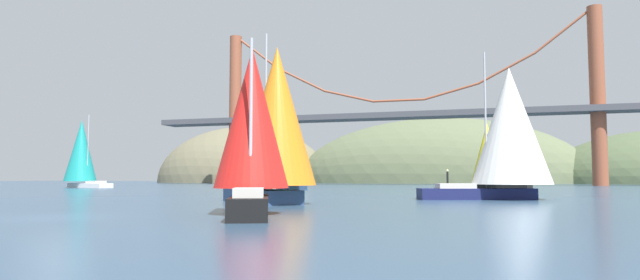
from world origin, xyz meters
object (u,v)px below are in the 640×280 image
(sailboat_white_mainsail, at_px, (508,129))
(sailboat_green_sail, at_px, (287,150))
(sailboat_teal_sail, at_px, (82,153))
(sailboat_red_spinnaker, at_px, (252,126))
(channel_buoy, at_px, (448,190))
(sailboat_orange_sail, at_px, (275,122))
(sailboat_yellow_sail, at_px, (489,155))

(sailboat_white_mainsail, bearing_deg, sailboat_green_sail, 141.25)
(sailboat_teal_sail, xyz_separation_m, sailboat_red_spinnaker, (51.13, -48.18, -1.68))
(sailboat_green_sail, bearing_deg, sailboat_white_mainsail, -38.75)
(channel_buoy, bearing_deg, sailboat_orange_sail, -110.47)
(sailboat_orange_sail, xyz_separation_m, sailboat_red_spinnaker, (2.33, -8.67, -1.09))
(sailboat_red_spinnaker, distance_m, sailboat_green_sail, 42.30)
(sailboat_green_sail, relative_size, channel_buoy, 3.67)
(sailboat_orange_sail, distance_m, channel_buoy, 25.63)
(sailboat_yellow_sail, distance_m, sailboat_red_spinnaker, 45.06)
(sailboat_red_spinnaker, xyz_separation_m, sailboat_green_sail, (-13.29, 40.15, 1.12))
(sailboat_white_mainsail, distance_m, sailboat_green_sail, 31.95)
(sailboat_yellow_sail, relative_size, sailboat_green_sail, 0.91)
(sailboat_white_mainsail, bearing_deg, sailboat_red_spinnaker, -119.97)
(sailboat_orange_sail, relative_size, sailboat_red_spinnaker, 1.44)
(sailboat_white_mainsail, height_order, channel_buoy, sailboat_white_mainsail)
(sailboat_yellow_sail, xyz_separation_m, sailboat_red_spinnaker, (-10.61, -43.79, -0.36))
(channel_buoy, bearing_deg, sailboat_teal_sail, 164.58)
(sailboat_red_spinnaker, bearing_deg, sailboat_teal_sail, 136.70)
(sailboat_green_sail, height_order, channel_buoy, sailboat_green_sail)
(sailboat_teal_sail, relative_size, sailboat_green_sail, 1.19)
(sailboat_yellow_sail, height_order, sailboat_green_sail, sailboat_green_sail)
(sailboat_white_mainsail, xyz_separation_m, sailboat_red_spinnaker, (-11.62, -20.15, -1.33))
(sailboat_white_mainsail, bearing_deg, sailboat_teal_sail, 155.93)
(sailboat_red_spinnaker, height_order, channel_buoy, sailboat_red_spinnaker)
(sailboat_white_mainsail, bearing_deg, sailboat_orange_sail, -140.54)
(sailboat_white_mainsail, distance_m, sailboat_red_spinnaker, 23.29)
(sailboat_teal_sail, relative_size, channel_buoy, 4.36)
(sailboat_orange_sail, xyz_separation_m, sailboat_green_sail, (-10.96, 31.48, 0.03))
(sailboat_white_mainsail, relative_size, sailboat_green_sail, 1.13)
(sailboat_red_spinnaker, xyz_separation_m, channel_buoy, (6.48, 32.29, -3.50))
(sailboat_white_mainsail, height_order, sailboat_yellow_sail, sailboat_white_mainsail)
(sailboat_yellow_sail, relative_size, sailboat_teal_sail, 0.77)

